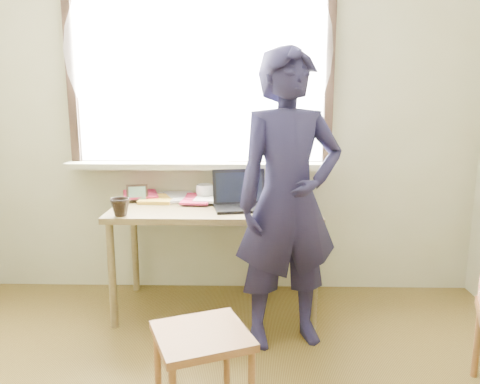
{
  "coord_description": "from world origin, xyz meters",
  "views": [
    {
      "loc": [
        0.15,
        -1.3,
        1.4
      ],
      "look_at": [
        0.1,
        0.95,
        0.94
      ],
      "focal_mm": 35.0,
      "sensor_mm": 36.0,
      "label": 1
    }
  ],
  "objects_px": {
    "laptop": "(241,199)",
    "person": "(289,201)",
    "mug_dark": "(120,207)",
    "work_chair": "(202,345)",
    "mug_white": "(205,192)",
    "desk": "(216,217)"
  },
  "relations": [
    {
      "from": "mug_dark",
      "to": "work_chair",
      "type": "distance_m",
      "value": 1.08
    },
    {
      "from": "mug_dark",
      "to": "work_chair",
      "type": "xyz_separation_m",
      "value": [
        0.56,
        -0.82,
        -0.42
      ]
    },
    {
      "from": "laptop",
      "to": "mug_white",
      "type": "height_order",
      "value": "laptop"
    },
    {
      "from": "mug_dark",
      "to": "work_chair",
      "type": "relative_size",
      "value": 0.23
    },
    {
      "from": "mug_dark",
      "to": "person",
      "type": "distance_m",
      "value": 0.99
    },
    {
      "from": "mug_dark",
      "to": "work_chair",
      "type": "bearing_deg",
      "value": -55.51
    },
    {
      "from": "mug_dark",
      "to": "person",
      "type": "relative_size",
      "value": 0.07
    },
    {
      "from": "mug_white",
      "to": "work_chair",
      "type": "relative_size",
      "value": 0.26
    },
    {
      "from": "laptop",
      "to": "person",
      "type": "height_order",
      "value": "person"
    },
    {
      "from": "laptop",
      "to": "mug_white",
      "type": "xyz_separation_m",
      "value": [
        -0.25,
        0.24,
        -0.0
      ]
    },
    {
      "from": "person",
      "to": "mug_dark",
      "type": "bearing_deg",
      "value": 155.74
    },
    {
      "from": "mug_white",
      "to": "work_chair",
      "type": "xyz_separation_m",
      "value": [
        0.1,
        -1.28,
        -0.42
      ]
    },
    {
      "from": "mug_white",
      "to": "mug_dark",
      "type": "bearing_deg",
      "value": -134.55
    },
    {
      "from": "work_chair",
      "to": "mug_dark",
      "type": "bearing_deg",
      "value": 124.49
    },
    {
      "from": "desk",
      "to": "work_chair",
      "type": "bearing_deg",
      "value": -89.06
    },
    {
      "from": "work_chair",
      "to": "person",
      "type": "height_order",
      "value": "person"
    },
    {
      "from": "work_chair",
      "to": "person",
      "type": "distance_m",
      "value": 0.93
    },
    {
      "from": "mug_white",
      "to": "work_chair",
      "type": "height_order",
      "value": "mug_white"
    },
    {
      "from": "laptop",
      "to": "mug_dark",
      "type": "distance_m",
      "value": 0.74
    },
    {
      "from": "work_chair",
      "to": "mug_white",
      "type": "bearing_deg",
      "value": 94.5
    },
    {
      "from": "work_chair",
      "to": "person",
      "type": "xyz_separation_m",
      "value": [
        0.42,
        0.67,
        0.5
      ]
    },
    {
      "from": "laptop",
      "to": "desk",
      "type": "bearing_deg",
      "value": 169.16
    }
  ]
}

